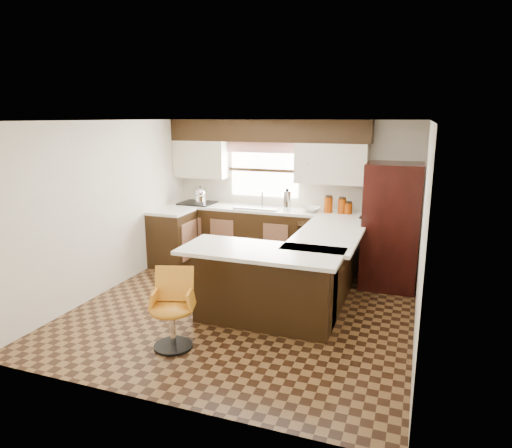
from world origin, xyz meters
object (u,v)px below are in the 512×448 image
at_px(peninsula_return, 265,287).
at_px(refrigerator, 391,226).
at_px(peninsula_long, 324,267).
at_px(bar_chair, 172,310).

height_order(peninsula_return, refrigerator, refrigerator).
distance_m(peninsula_return, refrigerator, 2.28).
distance_m(peninsula_long, refrigerator, 1.23).
xyz_separation_m(peninsula_return, refrigerator, (1.32, 1.80, 0.46)).
height_order(peninsula_long, bar_chair, peninsula_long).
xyz_separation_m(peninsula_long, refrigerator, (0.79, 0.83, 0.46)).
xyz_separation_m(refrigerator, bar_chair, (-2.05, -2.73, -0.48)).
height_order(refrigerator, bar_chair, refrigerator).
bearing_deg(bar_chair, peninsula_return, 34.65).
relative_size(peninsula_long, refrigerator, 1.08).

